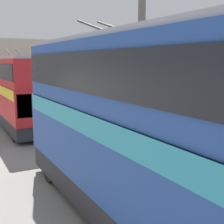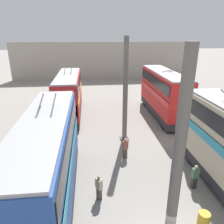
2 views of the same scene
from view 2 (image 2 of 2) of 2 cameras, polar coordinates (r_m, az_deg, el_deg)
The scene contains 10 objects.
depot_back_wall at distance 45.05m, azimuth -2.38°, elevation 13.27°, with size 0.50×36.00×7.29m.
support_column_near at distance 8.42m, azimuth 16.44°, elevation -15.37°, with size 0.74×0.74×8.82m.
support_column_far at distance 18.24m, azimuth 3.49°, elevation 4.96°, with size 0.74×0.74×8.82m.
bus_left_far at distance 25.04m, azimuth 13.34°, elevation 5.31°, with size 10.42×2.54×5.65m.
bus_right_near at distance 11.95m, azimuth -16.55°, elevation -11.70°, with size 10.67×2.54×5.75m.
bus_right_mid at distance 24.80m, azimuth -11.25°, elevation 4.87°, with size 9.78×2.54×5.33m.
person_aisle_midway at distance 16.69m, azimuth 3.45°, elevation -9.27°, with size 0.41×0.48×1.64m.
person_by_left_row at distance 14.67m, azimuth 20.87°, elevation -15.40°, with size 0.29×0.45×1.61m.
person_by_right_row at distance 13.08m, azimuth -3.43°, elevation -18.96°, with size 0.48×0.42×1.56m.
oil_drum at distance 12.67m, azimuth 22.79°, elevation -24.63°, with size 0.60×0.60×0.88m.
Camera 2 is at (-6.08, 2.99, 9.07)m, focal length 35.00 mm.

